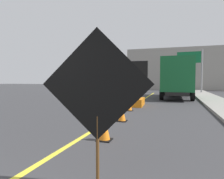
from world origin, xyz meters
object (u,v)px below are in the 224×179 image
roadwork_sign (97,87)px  traffic_cone_near_sign (105,128)px  arrow_board_trailer (134,98)px  traffic_cone_mid_lane (122,113)px  box_truck (177,77)px  pickup_car (105,92)px  traffic_cone_far_lane (129,103)px  highway_guide_sign (195,64)px

roadwork_sign → traffic_cone_near_sign: 2.48m
arrow_board_trailer → traffic_cone_near_sign: 7.04m
traffic_cone_mid_lane → traffic_cone_near_sign: bearing=-85.8°
box_truck → pickup_car: (-4.79, -4.68, -1.08)m
roadwork_sign → traffic_cone_far_lane: roadwork_sign is taller
pickup_car → roadwork_sign: bearing=-70.7°
box_truck → highway_guide_sign: bearing=74.0°
highway_guide_sign → traffic_cone_near_sign: bearing=-100.9°
arrow_board_trailer → roadwork_sign: bearing=-81.9°
traffic_cone_near_sign → traffic_cone_mid_lane: traffic_cone_near_sign is taller
box_truck → traffic_cone_far_lane: size_ratio=9.38×
traffic_cone_near_sign → traffic_cone_far_lane: (-0.49, 5.01, 0.03)m
highway_guide_sign → traffic_cone_mid_lane: size_ratio=7.59×
traffic_cone_mid_lane → pickup_car: bearing=115.6°
traffic_cone_far_lane → box_truck: bearing=73.5°
box_truck → traffic_cone_near_sign: size_ratio=10.33×
highway_guide_sign → traffic_cone_mid_lane: highway_guide_sign is taller
roadwork_sign → traffic_cone_mid_lane: bearing=100.5°
traffic_cone_far_lane → highway_guide_sign: bearing=73.7°
highway_guide_sign → arrow_board_trailer: bearing=-109.3°
arrow_board_trailer → highway_guide_sign: (4.42, 12.61, 2.94)m
box_truck → traffic_cone_far_lane: (-2.33, -7.87, -1.41)m
box_truck → traffic_cone_mid_lane: bearing=-100.9°
box_truck → pickup_car: 6.78m
pickup_car → highway_guide_sign: bearing=59.5°
pickup_car → arrow_board_trailer: bearing=-27.2°
arrow_board_trailer → box_truck: 6.50m
roadwork_sign → traffic_cone_near_sign: bearing=107.3°
roadwork_sign → box_truck: 15.03m
box_truck → traffic_cone_far_lane: 8.33m
arrow_board_trailer → box_truck: (2.48, 5.87, 1.29)m
roadwork_sign → highway_guide_sign: (3.12, 21.73, 1.95)m
roadwork_sign → traffic_cone_near_sign: size_ratio=3.42×
pickup_car → traffic_cone_far_lane: size_ratio=6.66×
roadwork_sign → highway_guide_sign: highway_guide_sign is taller
roadwork_sign → arrow_board_trailer: (-1.30, 9.11, -0.99)m
highway_guide_sign → traffic_cone_far_lane: (-4.27, -14.62, -3.05)m
arrow_board_trailer → traffic_cone_mid_lane: 4.62m
traffic_cone_mid_lane → traffic_cone_far_lane: 2.60m
traffic_cone_mid_lane → roadwork_sign: bearing=-79.5°
traffic_cone_near_sign → traffic_cone_mid_lane: size_ratio=1.04×
roadwork_sign → traffic_cone_near_sign: roadwork_sign is taller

